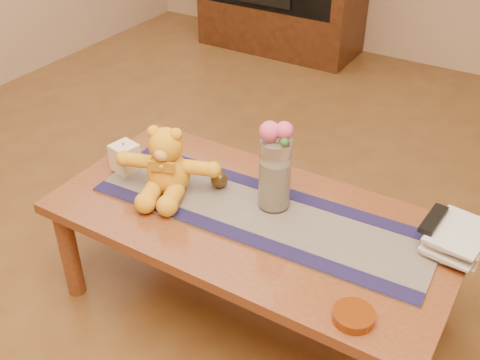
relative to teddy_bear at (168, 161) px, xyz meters
The scene contains 25 objects.
floor 0.67m from the teddy_bear, ahead, with size 5.50×5.50×0.00m, color brown.
coffee_table_top 0.37m from the teddy_bear, ahead, with size 1.40×0.70×0.04m, color #622F17.
table_leg_fl 0.55m from the teddy_bear, 139.79° to the right, with size 0.07×0.07×0.41m, color #622F17.
table_leg_bl 0.58m from the teddy_bear, 133.79° to the left, with size 0.07×0.07×0.41m, color #622F17.
table_leg_br 1.09m from the teddy_bear, 18.23° to the left, with size 0.07×0.07×0.41m, color #622F17.
persian_runner 0.38m from the teddy_bear, ahead, with size 1.20×0.35×0.01m, color #1B163F.
runner_border_near 0.39m from the teddy_bear, 14.54° to the right, with size 1.20×0.06×0.00m, color #19153F.
runner_border_far 0.42m from the teddy_bear, 29.76° to the left, with size 1.20×0.06×0.00m, color #19153F.
teddy_bear is the anchor object (origin of this frame).
pillar_candle 0.24m from the teddy_bear, behind, with size 0.09×0.09×0.11m, color #FAE4B8.
candle_wick 0.23m from the teddy_bear, behind, with size 0.00×0.00×0.01m, color black.
glass_vase 0.39m from the teddy_bear, 16.80° to the left, with size 0.11×0.11×0.26m, color silver.
potpourri_fill 0.39m from the teddy_bear, 16.80° to the left, with size 0.09×0.09×0.18m, color beige.
rose_left 0.41m from the teddy_bear, 16.20° to the left, with size 0.07×0.07×0.07m, color #E6517E.
rose_right 0.45m from the teddy_bear, 16.46° to the left, with size 0.06×0.06×0.06m, color #E6517E.
blue_flower_back 0.44m from the teddy_bear, 21.09° to the left, with size 0.04×0.04×0.04m, color #5354B5.
blue_flower_side 0.40m from the teddy_bear, 21.15° to the left, with size 0.04×0.04×0.04m, color #5354B5.
leaf_sprig 0.45m from the teddy_bear, 12.62° to the left, with size 0.03×0.03×0.03m, color #33662D.
bronze_ball 0.20m from the teddy_bear, 36.03° to the left, with size 0.06×0.06×0.06m, color #4F3B1A.
book_bottom 0.93m from the teddy_bear, 14.35° to the left, with size 0.17×0.22×0.02m, color beige.
book_lower 0.93m from the teddy_bear, 14.01° to the left, with size 0.16×0.22×0.02m, color beige.
book_upper 0.92m from the teddy_bear, 14.65° to the left, with size 0.17×0.22×0.02m, color beige.
book_top 0.93m from the teddy_bear, 14.15° to the left, with size 0.16×0.22×0.02m, color beige.
tv_remote 0.92m from the teddy_bear, 13.76° to the left, with size 0.04×0.16×0.02m, color black.
amber_dish 0.85m from the teddy_bear, 15.92° to the right, with size 0.12×0.12×0.03m, color #BF5914.
Camera 1 is at (0.77, -1.35, 1.66)m, focal length 42.43 mm.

